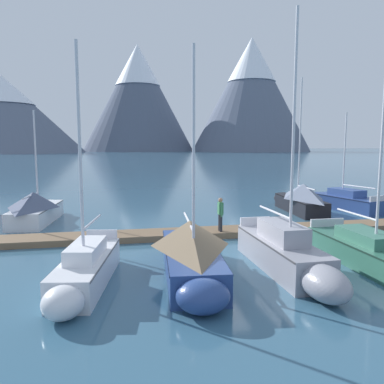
{
  "coord_description": "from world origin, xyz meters",
  "views": [
    {
      "loc": [
        -3.14,
        -14.63,
        4.65
      ],
      "look_at": [
        0.0,
        6.0,
        2.0
      ],
      "focal_mm": 35.64,
      "sensor_mm": 36.0,
      "label": 1
    }
  ],
  "objects_px": {
    "sailboat_second_berth": "(37,207)",
    "sailboat_mid_dock_starboard": "(191,252)",
    "sailboat_far_berth": "(288,255)",
    "sailboat_mid_dock_port": "(85,270)",
    "sailboat_last_slip": "(342,201)",
    "person_on_dock": "(220,212)",
    "sailboat_outer_slip": "(373,253)",
    "sailboat_end_of_dock": "(299,198)"
  },
  "relations": [
    {
      "from": "person_on_dock",
      "to": "sailboat_mid_dock_port",
      "type": "bearing_deg",
      "value": -134.32
    },
    {
      "from": "sailboat_mid_dock_starboard",
      "to": "person_on_dock",
      "type": "xyz_separation_m",
      "value": [
        2.28,
        5.46,
        0.35
      ]
    },
    {
      "from": "sailboat_far_berth",
      "to": "person_on_dock",
      "type": "relative_size",
      "value": 5.4
    },
    {
      "from": "sailboat_mid_dock_port",
      "to": "sailboat_end_of_dock",
      "type": "relative_size",
      "value": 0.86
    },
    {
      "from": "sailboat_second_berth",
      "to": "person_on_dock",
      "type": "distance_m",
      "value": 11.28
    },
    {
      "from": "sailboat_end_of_dock",
      "to": "sailboat_outer_slip",
      "type": "bearing_deg",
      "value": -101.3
    },
    {
      "from": "sailboat_far_berth",
      "to": "sailboat_last_slip",
      "type": "bearing_deg",
      "value": 53.14
    },
    {
      "from": "sailboat_outer_slip",
      "to": "sailboat_last_slip",
      "type": "relative_size",
      "value": 1.27
    },
    {
      "from": "sailboat_mid_dock_port",
      "to": "sailboat_far_berth",
      "type": "relative_size",
      "value": 0.85
    },
    {
      "from": "sailboat_second_berth",
      "to": "sailboat_end_of_dock",
      "type": "distance_m",
      "value": 16.99
    },
    {
      "from": "sailboat_mid_dock_port",
      "to": "sailboat_outer_slip",
      "type": "relative_size",
      "value": 0.9
    },
    {
      "from": "sailboat_mid_dock_port",
      "to": "person_on_dock",
      "type": "bearing_deg",
      "value": 45.68
    },
    {
      "from": "sailboat_second_berth",
      "to": "sailboat_mid_dock_starboard",
      "type": "xyz_separation_m",
      "value": [
        7.7,
        -10.7,
        0.02
      ]
    },
    {
      "from": "sailboat_far_berth",
      "to": "sailboat_end_of_dock",
      "type": "distance_m",
      "value": 13.26
    },
    {
      "from": "sailboat_outer_slip",
      "to": "person_on_dock",
      "type": "xyz_separation_m",
      "value": [
        -4.62,
        5.55,
        0.7
      ]
    },
    {
      "from": "sailboat_mid_dock_port",
      "to": "sailboat_far_berth",
      "type": "xyz_separation_m",
      "value": [
        7.03,
        0.32,
        0.1
      ]
    },
    {
      "from": "sailboat_mid_dock_port",
      "to": "person_on_dock",
      "type": "xyz_separation_m",
      "value": [
        5.86,
        6.0,
        0.65
      ]
    },
    {
      "from": "sailboat_outer_slip",
      "to": "sailboat_second_berth",
      "type": "bearing_deg",
      "value": 143.55
    },
    {
      "from": "sailboat_mid_dock_starboard",
      "to": "sailboat_last_slip",
      "type": "height_order",
      "value": "sailboat_mid_dock_starboard"
    },
    {
      "from": "sailboat_second_berth",
      "to": "sailboat_far_berth",
      "type": "distance_m",
      "value": 15.61
    },
    {
      "from": "sailboat_outer_slip",
      "to": "sailboat_end_of_dock",
      "type": "bearing_deg",
      "value": 78.7
    },
    {
      "from": "sailboat_last_slip",
      "to": "sailboat_far_berth",
      "type": "bearing_deg",
      "value": -126.86
    },
    {
      "from": "sailboat_outer_slip",
      "to": "person_on_dock",
      "type": "distance_m",
      "value": 7.25
    },
    {
      "from": "sailboat_mid_dock_port",
      "to": "sailboat_end_of_dock",
      "type": "xyz_separation_m",
      "value": [
        12.83,
        12.24,
        0.32
      ]
    },
    {
      "from": "person_on_dock",
      "to": "sailboat_outer_slip",
      "type": "bearing_deg",
      "value": -50.23
    },
    {
      "from": "sailboat_far_berth",
      "to": "sailboat_mid_dock_port",
      "type": "bearing_deg",
      "value": -177.39
    },
    {
      "from": "sailboat_mid_dock_port",
      "to": "sailboat_last_slip",
      "type": "bearing_deg",
      "value": 37.93
    },
    {
      "from": "sailboat_second_berth",
      "to": "person_on_dock",
      "type": "height_order",
      "value": "sailboat_second_berth"
    },
    {
      "from": "sailboat_outer_slip",
      "to": "person_on_dock",
      "type": "bearing_deg",
      "value": 129.77
    },
    {
      "from": "sailboat_mid_dock_starboard",
      "to": "sailboat_outer_slip",
      "type": "relative_size",
      "value": 0.9
    },
    {
      "from": "sailboat_second_berth",
      "to": "sailboat_end_of_dock",
      "type": "relative_size",
      "value": 0.73
    },
    {
      "from": "sailboat_mid_dock_starboard",
      "to": "sailboat_outer_slip",
      "type": "height_order",
      "value": "sailboat_outer_slip"
    },
    {
      "from": "sailboat_second_berth",
      "to": "sailboat_outer_slip",
      "type": "distance_m",
      "value": 18.16
    },
    {
      "from": "sailboat_far_berth",
      "to": "sailboat_last_slip",
      "type": "relative_size",
      "value": 1.34
    },
    {
      "from": "sailboat_mid_dock_port",
      "to": "sailboat_mid_dock_starboard",
      "type": "xyz_separation_m",
      "value": [
        3.57,
        0.54,
        0.3
      ]
    },
    {
      "from": "sailboat_mid_dock_starboard",
      "to": "sailboat_far_berth",
      "type": "height_order",
      "value": "sailboat_far_berth"
    },
    {
      "from": "sailboat_second_berth",
      "to": "sailboat_mid_dock_port",
      "type": "height_order",
      "value": "sailboat_mid_dock_port"
    },
    {
      "from": "sailboat_last_slip",
      "to": "person_on_dock",
      "type": "relative_size",
      "value": 4.04
    },
    {
      "from": "sailboat_last_slip",
      "to": "sailboat_end_of_dock",
      "type": "bearing_deg",
      "value": -172.06
    },
    {
      "from": "sailboat_mid_dock_port",
      "to": "person_on_dock",
      "type": "relative_size",
      "value": 4.58
    },
    {
      "from": "sailboat_end_of_dock",
      "to": "sailboat_last_slip",
      "type": "height_order",
      "value": "sailboat_end_of_dock"
    },
    {
      "from": "sailboat_end_of_dock",
      "to": "person_on_dock",
      "type": "bearing_deg",
      "value": -138.14
    }
  ]
}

